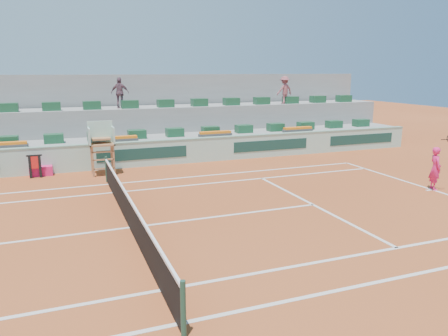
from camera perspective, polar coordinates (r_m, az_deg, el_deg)
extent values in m
plane|color=#923F1C|center=(13.54, -12.20, -7.63)|extent=(90.00, 90.00, 0.00)
cube|color=gray|center=(23.72, -16.36, 2.34)|extent=(36.00, 4.00, 1.20)
cube|color=gray|center=(25.19, -16.78, 4.50)|extent=(36.00, 2.40, 2.60)
cube|color=gray|center=(26.67, -17.18, 6.85)|extent=(36.00, 0.40, 4.40)
cube|color=#ED1E6B|center=(21.21, -22.78, -0.37)|extent=(0.97, 0.43, 0.43)
imported|color=#6E4957|center=(24.75, -13.43, 9.52)|extent=(1.05, 0.70, 1.66)
imported|color=#8E474D|center=(27.64, 7.91, 10.05)|extent=(1.19, 0.82, 1.69)
cube|color=silver|center=(19.17, 25.54, -2.58)|extent=(0.12, 10.97, 0.01)
cube|color=silver|center=(8.67, -6.12, -19.62)|extent=(23.77, 0.12, 0.01)
cube|color=silver|center=(18.75, -14.85, -2.07)|extent=(23.77, 0.12, 0.01)
cube|color=silver|center=(9.83, -8.27, -15.54)|extent=(23.77, 0.12, 0.01)
cube|color=silver|center=(17.44, -14.34, -3.14)|extent=(23.77, 0.12, 0.01)
cube|color=silver|center=(15.73, 11.54, -4.71)|extent=(0.12, 8.23, 0.01)
cube|color=silver|center=(13.54, -12.21, -7.61)|extent=(12.80, 0.12, 0.01)
cube|color=silver|center=(19.06, 25.23, -2.63)|extent=(0.30, 0.12, 0.01)
cube|color=black|center=(13.39, -12.30, -5.78)|extent=(0.03, 11.87, 0.92)
cube|color=white|center=(13.25, -12.40, -3.75)|extent=(0.06, 11.87, 0.07)
cylinder|color=#1C4231|center=(8.02, -5.34, -17.95)|extent=(0.10, 0.10, 1.10)
cylinder|color=#1C4231|center=(19.06, -15.10, -0.16)|extent=(0.10, 0.10, 1.10)
cube|color=#A0CAB8|center=(21.56, -15.85, 1.38)|extent=(36.00, 0.30, 1.20)
cube|color=gray|center=(21.45, -15.95, 3.03)|extent=(36.00, 0.34, 0.06)
cube|color=#143932|center=(21.65, -10.55, 1.83)|extent=(4.40, 0.02, 0.56)
cube|color=#143932|center=(23.90, 6.19, 2.97)|extent=(4.40, 0.02, 0.56)
cube|color=#143932|center=(27.14, 17.56, 3.61)|extent=(4.40, 0.02, 0.56)
cube|color=#976039|center=(20.09, -16.74, 0.75)|extent=(0.08, 0.08, 1.35)
cube|color=#976039|center=(20.17, -14.19, 0.94)|extent=(0.08, 0.08, 1.35)
cube|color=#976039|center=(20.78, -16.90, 1.12)|extent=(0.08, 0.08, 1.35)
cube|color=#976039|center=(20.85, -14.43, 1.30)|extent=(0.08, 0.08, 1.35)
cube|color=#976039|center=(20.34, -15.68, 3.00)|extent=(1.10, 0.90, 0.08)
cube|color=#A0CAB8|center=(20.64, -15.87, 4.56)|extent=(1.10, 0.08, 1.00)
cube|color=#A0CAB8|center=(20.25, -17.21, 3.90)|extent=(0.06, 0.90, 0.80)
cube|color=#A0CAB8|center=(20.34, -14.28, 4.11)|extent=(0.06, 0.90, 0.80)
cube|color=#976039|center=(20.40, -15.75, 3.71)|extent=(0.80, 0.60, 0.08)
cube|color=#976039|center=(20.19, -15.41, -0.06)|extent=(0.90, 0.08, 0.06)
cube|color=#976039|center=(20.11, -15.48, 1.05)|extent=(0.90, 0.08, 0.06)
cube|color=#976039|center=(20.05, -15.53, 2.03)|extent=(0.90, 0.08, 0.06)
cube|color=#194B2C|center=(22.74, -26.38, 3.21)|extent=(0.90, 0.60, 0.44)
cube|color=#194B2C|center=(22.63, -21.34, 3.62)|extent=(0.90, 0.60, 0.44)
cube|color=#194B2C|center=(22.70, -16.29, 4.00)|extent=(0.90, 0.60, 0.44)
cube|color=#194B2C|center=(22.95, -11.30, 4.35)|extent=(0.90, 0.60, 0.44)
cube|color=#194B2C|center=(23.36, -6.45, 4.66)|extent=(0.90, 0.60, 0.44)
cube|color=#194B2C|center=(23.94, -1.80, 4.92)|extent=(0.90, 0.60, 0.44)
cube|color=#194B2C|center=(24.66, 2.61, 5.14)|extent=(0.90, 0.60, 0.44)
cube|color=#194B2C|center=(25.52, 6.74, 5.32)|extent=(0.90, 0.60, 0.44)
cube|color=#194B2C|center=(26.51, 10.59, 5.46)|extent=(0.90, 0.60, 0.44)
cube|color=#194B2C|center=(27.60, 14.15, 5.57)|extent=(0.90, 0.60, 0.44)
cube|color=#194B2C|center=(28.79, 17.43, 5.65)|extent=(0.90, 0.60, 0.44)
cube|color=#194B2C|center=(24.47, -26.32, 7.10)|extent=(0.90, 0.60, 0.44)
cube|color=#194B2C|center=(24.37, -21.61, 7.50)|extent=(0.90, 0.60, 0.44)
cube|color=#194B2C|center=(24.44, -16.89, 7.85)|extent=(0.90, 0.60, 0.44)
cube|color=#194B2C|center=(24.66, -12.22, 8.14)|extent=(0.90, 0.60, 0.44)
cube|color=#194B2C|center=(25.05, -7.65, 8.38)|extent=(0.90, 0.60, 0.44)
cube|color=#194B2C|center=(25.59, -3.24, 8.56)|extent=(0.90, 0.60, 0.44)
cube|color=#194B2C|center=(26.27, 0.96, 8.68)|extent=(0.90, 0.60, 0.44)
cube|color=#194B2C|center=(27.08, 4.93, 8.75)|extent=(0.90, 0.60, 0.44)
cube|color=#194B2C|center=(28.01, 8.66, 8.78)|extent=(0.90, 0.60, 0.44)
cube|color=#194B2C|center=(29.04, 12.14, 8.78)|extent=(0.90, 0.60, 0.44)
cube|color=#194B2C|center=(30.18, 15.36, 8.75)|extent=(0.90, 0.60, 0.44)
cube|color=#474747|center=(21.97, -26.52, 2.53)|extent=(1.80, 0.36, 0.16)
cube|color=orange|center=(21.95, -26.55, 2.89)|extent=(1.70, 0.32, 0.12)
cube|color=#474747|center=(22.04, -13.49, 3.55)|extent=(1.80, 0.36, 0.16)
cube|color=orange|center=(22.02, -13.51, 3.91)|extent=(1.70, 0.32, 0.12)
cube|color=#474747|center=(23.21, -1.15, 4.33)|extent=(1.80, 0.36, 0.16)
cube|color=orange|center=(23.19, -1.15, 4.68)|extent=(1.70, 0.32, 0.12)
cube|color=#474747|center=(25.33, 9.59, 4.86)|extent=(1.80, 0.36, 0.16)
cube|color=orange|center=(25.31, 9.60, 5.17)|extent=(1.70, 0.32, 0.12)
cube|color=black|center=(20.86, -23.99, 0.11)|extent=(0.11, 0.11, 1.00)
cube|color=black|center=(20.84, -22.90, 0.20)|extent=(0.11, 0.11, 1.00)
cube|color=black|center=(20.75, -23.56, 1.50)|extent=(0.65, 0.09, 0.06)
cube|color=red|center=(20.79, -23.49, 0.68)|extent=(0.47, 0.04, 0.56)
imported|color=#ED1E6B|center=(19.08, 25.88, -0.05)|extent=(0.62, 0.73, 1.71)
cylinder|color=black|center=(18.69, 26.89, 3.34)|extent=(0.03, 0.35, 0.09)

